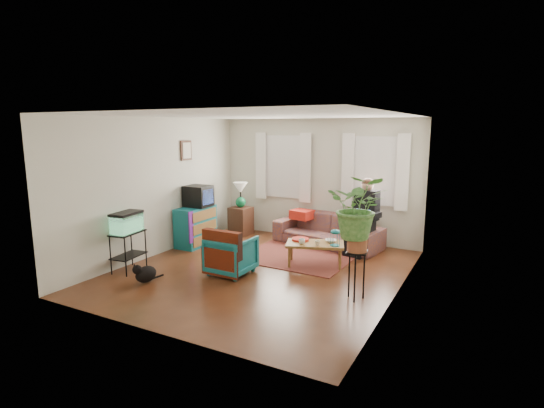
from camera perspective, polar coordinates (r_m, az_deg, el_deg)
The scene contains 31 objects.
floor at distance 7.31m, azimuth -1.49°, elevation -9.02°, with size 4.50×5.00×0.01m, color #4F2B14.
ceiling at distance 6.90m, azimuth -1.59°, elevation 11.82°, with size 4.50×5.00×0.01m, color white.
wall_back at distance 9.22m, azimuth 6.15°, elevation 3.27°, with size 4.50×0.01×2.60m, color silver.
wall_front at distance 5.01m, azimuth -15.81°, elevation -2.95°, with size 4.50×0.01×2.60m, color silver.
wall_left at distance 8.32m, azimuth -15.16°, elevation 2.22°, with size 0.01×5.00×2.60m, color silver.
wall_right at distance 6.21m, azimuth 16.84°, elevation -0.49°, with size 0.01×5.00×2.60m, color silver.
window_left at distance 9.50m, azimuth 1.64°, elevation 5.04°, with size 1.08×0.04×1.38m, color white.
window_right at distance 8.79m, azimuth 13.73°, elevation 4.34°, with size 1.08×0.04×1.38m, color white.
curtains_left at distance 9.43m, azimuth 1.42°, elevation 5.00°, with size 1.36×0.06×1.50m, color white.
curtains_right at distance 8.71m, azimuth 13.60°, elevation 4.29°, with size 1.36×0.06×1.50m, color white.
picture_frame at distance 8.87m, azimuth -11.43°, elevation 7.07°, with size 0.04×0.32×0.40m, color #3D2616.
area_rug at distance 8.08m, azimuth 3.34°, elevation -7.07°, with size 2.00×1.60×0.01m, color brown.
sofa at distance 8.81m, azimuth 7.49°, elevation -2.81°, with size 2.22×0.87×0.87m, color brown.
seated_person at distance 8.40m, azimuth 12.24°, elevation -2.02°, with size 0.55×0.68×1.32m, color black, non-canonical shape.
side_table at distance 9.68m, azimuth -4.20°, elevation -2.28°, with size 0.43×0.43×0.63m, color #372314.
table_lamp at distance 9.57m, azimuth -4.25°, elevation 1.15°, with size 0.32×0.32×0.58m, color white, non-canonical shape.
dresser at distance 8.90m, azimuth -10.21°, elevation -2.95°, with size 0.45×0.90×0.81m, color #11596B.
crt_tv at distance 8.84m, azimuth -9.89°, elevation 1.07°, with size 0.49×0.45×0.43m, color black.
aquarium_stand at distance 7.63m, azimuth -18.72°, elevation -6.07°, with size 0.34×0.60×0.67m, color black.
aquarium at distance 7.51m, azimuth -18.94°, elevation -2.30°, with size 0.30×0.55×0.35m, color #7FD899.
black_cat at distance 7.03m, azimuth -16.60°, elevation -8.81°, with size 0.25×0.39×0.33m, color black.
armchair at distance 7.13m, azimuth -5.50°, elevation -6.58°, with size 0.68×0.64×0.70m, color #135775.
serape_throw at distance 6.88m, azimuth -6.81°, elevation -5.97°, with size 0.71×0.16×0.58m, color #9E0A0A.
coffee_table at distance 7.58m, azimuth 5.79°, elevation -6.72°, with size 1.00×0.54×0.41m, color brown.
cup_a at distance 7.43m, azimuth 4.04°, elevation -5.02°, with size 0.11×0.11×0.09m, color white.
cup_b at distance 7.35m, azimuth 6.13°, elevation -5.25°, with size 0.09×0.09×0.09m, color beige.
bowl at distance 7.59m, azimuth 7.91°, elevation -4.91°, with size 0.20×0.20×0.05m, color white.
snack_tray at distance 7.66m, azimuth 3.82°, elevation -4.76°, with size 0.31×0.31×0.04m, color #B21414.
birdcage at distance 7.35m, azimuth 8.49°, elevation -4.48°, with size 0.16×0.16×0.29m, color #115B6B, non-canonical shape.
plant_stand at distance 6.18m, azimuth 11.22°, elevation -9.39°, with size 0.30×0.30×0.71m, color black.
potted_plant at distance 5.95m, azimuth 11.50°, elevation -1.71°, with size 0.81×0.70×0.90m, color #599947.
Camera 1 is at (3.40, -6.00, 2.41)m, focal length 28.00 mm.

